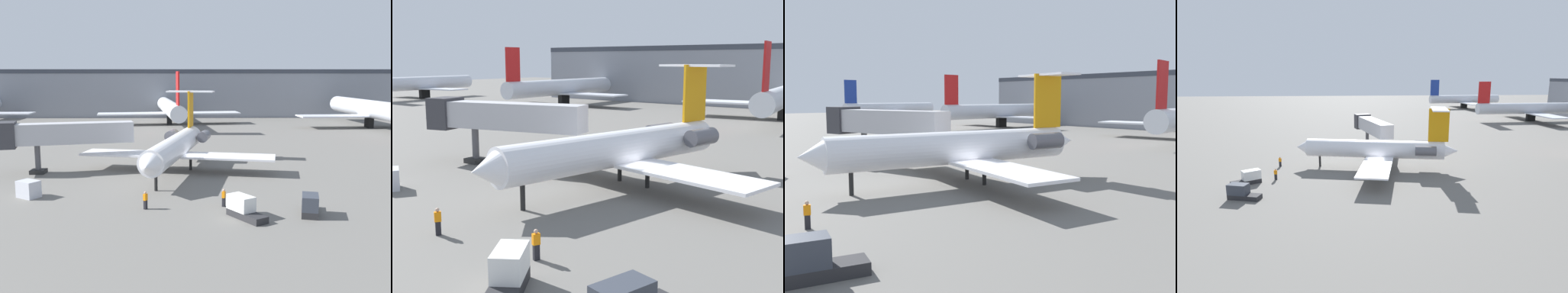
# 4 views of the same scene
# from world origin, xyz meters

# --- Properties ---
(ground_plane) EXTENTS (400.00, 400.00, 0.10)m
(ground_plane) POSITION_xyz_m (0.00, 0.00, -0.05)
(ground_plane) COLOR #66635E
(regional_jet) EXTENTS (25.26, 26.54, 10.00)m
(regional_jet) POSITION_xyz_m (-2.60, 0.74, 3.33)
(regional_jet) COLOR white
(regional_jet) RESTS_ON ground_plane
(jet_bridge) EXTENTS (16.94, 6.87, 6.59)m
(jet_bridge) POSITION_xyz_m (-17.55, 0.50, 4.89)
(jet_bridge) COLOR #ADADB2
(jet_bridge) RESTS_ON ground_plane
(ground_crew_marshaller) EXTENTS (0.39, 0.47, 1.69)m
(ground_crew_marshaller) POSITION_xyz_m (2.25, -14.98, 0.86)
(ground_crew_marshaller) COLOR black
(ground_crew_marshaller) RESTS_ON ground_plane
(ground_crew_loader) EXTENTS (0.43, 0.48, 1.69)m
(ground_crew_loader) POSITION_xyz_m (-5.03, -15.75, 0.86)
(ground_crew_loader) COLOR black
(ground_crew_loader) RESTS_ON ground_plane
(baggage_tug_lead) EXTENTS (3.36, 4.11, 1.90)m
(baggage_tug_lead) POSITION_xyz_m (3.72, -18.38, 0.84)
(baggage_tug_lead) COLOR #262628
(baggage_tug_lead) RESTS_ON ground_plane
(baggage_tug_trailing) EXTENTS (2.34, 4.22, 1.90)m
(baggage_tug_trailing) POSITION_xyz_m (9.69, -17.65, 0.84)
(baggage_tug_trailing) COLOR #262628
(baggage_tug_trailing) RESTS_ON ground_plane
(cargo_container_uld) EXTENTS (2.57, 2.41, 1.72)m
(cargo_container_uld) POSITION_xyz_m (-17.23, -11.48, 0.86)
(cargo_container_uld) COLOR silver
(cargo_container_uld) RESTS_ON ground_plane
(terminal_building) EXTENTS (150.82, 21.81, 13.95)m
(terminal_building) POSITION_xyz_m (0.00, 85.68, 6.99)
(terminal_building) COLOR gray
(terminal_building) RESTS_ON ground_plane
(parked_airliner_centre) EXTENTS (35.85, 42.21, 13.04)m
(parked_airliner_centre) POSITION_xyz_m (-5.86, 57.22, 4.11)
(parked_airliner_centre) COLOR silver
(parked_airliner_centre) RESTS_ON ground_plane
(parked_airliner_east_mid) EXTENTS (34.16, 40.50, 13.51)m
(parked_airliner_east_mid) POSITION_xyz_m (41.60, 49.26, 4.35)
(parked_airliner_east_mid) COLOR silver
(parked_airliner_east_mid) RESTS_ON ground_plane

